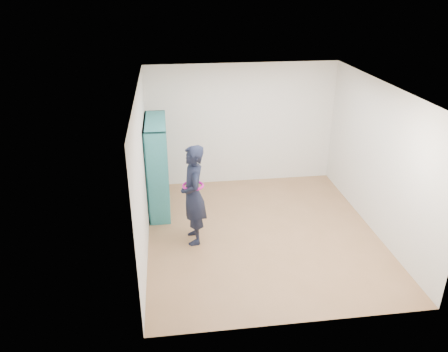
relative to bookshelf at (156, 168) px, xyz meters
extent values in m
plane|color=olive|center=(1.83, -1.18, -0.86)|extent=(4.50, 4.50, 0.00)
plane|color=white|center=(1.83, -1.18, 1.74)|extent=(4.50, 4.50, 0.00)
cube|color=silver|center=(-0.17, -1.18, 0.44)|extent=(0.02, 4.50, 2.60)
cube|color=silver|center=(3.83, -1.18, 0.44)|extent=(0.02, 4.50, 2.60)
cube|color=silver|center=(1.83, 1.07, 0.44)|extent=(4.00, 0.02, 2.60)
cube|color=silver|center=(1.83, -3.43, 0.44)|extent=(4.00, 0.02, 2.60)
cube|color=#287D74|center=(0.03, -0.65, 0.03)|extent=(0.39, 0.03, 1.79)
cube|color=#287D74|center=(0.03, 0.67, 0.03)|extent=(0.39, 0.03, 1.79)
cube|color=#287D74|center=(0.03, 0.01, -0.85)|extent=(0.39, 1.34, 0.03)
cube|color=#287D74|center=(0.03, 0.01, 0.91)|extent=(0.39, 1.34, 0.03)
cube|color=#287D74|center=(-0.15, 0.01, 0.03)|extent=(0.03, 1.34, 1.79)
cube|color=#287D74|center=(0.03, -0.20, 0.03)|extent=(0.36, 0.03, 1.73)
cube|color=#287D74|center=(0.03, 0.23, 0.03)|extent=(0.36, 0.03, 1.73)
cube|color=#287D74|center=(0.03, 0.01, -0.40)|extent=(0.36, 1.29, 0.03)
cube|color=#287D74|center=(0.03, 0.01, 0.03)|extent=(0.36, 1.29, 0.03)
cube|color=#287D74|center=(0.03, 0.01, 0.47)|extent=(0.36, 1.29, 0.03)
cube|color=beige|center=(0.05, -0.42, -0.77)|extent=(0.25, 0.16, 0.09)
cube|color=black|center=(0.06, -0.48, -0.26)|extent=(0.20, 0.18, 0.25)
cube|color=maroon|center=(0.06, -0.48, 0.19)|extent=(0.20, 0.18, 0.28)
cube|color=silver|center=(0.05, -0.42, 0.51)|extent=(0.25, 0.16, 0.06)
cube|color=navy|center=(0.06, -0.05, -0.67)|extent=(0.20, 0.18, 0.30)
cube|color=brown|center=(0.06, -0.05, -0.23)|extent=(0.20, 0.18, 0.31)
cube|color=#BFB28C|center=(0.05, 0.00, 0.08)|extent=(0.25, 0.16, 0.06)
cube|color=#26594C|center=(0.06, -0.05, 0.61)|extent=(0.20, 0.18, 0.26)
cube|color=beige|center=(0.06, 0.37, -0.69)|extent=(0.20, 0.18, 0.27)
cube|color=black|center=(0.05, 0.43, -0.36)|extent=(0.25, 0.16, 0.06)
cube|color=maroon|center=(0.06, 0.37, 0.16)|extent=(0.20, 0.18, 0.23)
cube|color=silver|center=(0.06, 0.37, 0.60)|extent=(0.20, 0.18, 0.25)
imported|color=black|center=(0.63, -1.24, 0.00)|extent=(0.45, 0.66, 1.73)
torus|color=#B90E88|center=(0.63, -1.24, 0.18)|extent=(0.38, 0.38, 0.04)
cube|color=silver|center=(0.47, -1.18, 0.12)|extent=(0.05, 0.11, 0.15)
cube|color=black|center=(0.47, -1.18, 0.12)|extent=(0.04, 0.11, 0.14)
camera|label=1|loc=(0.28, -7.69, 3.28)|focal=35.00mm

